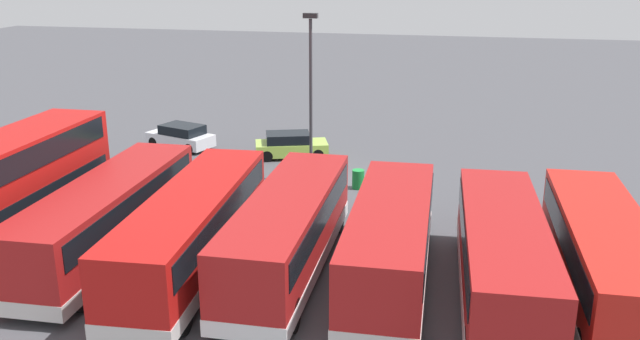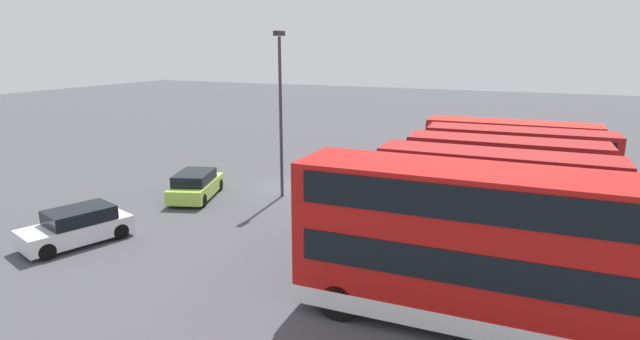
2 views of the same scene
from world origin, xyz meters
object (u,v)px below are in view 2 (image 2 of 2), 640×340
at_px(bus_double_decker_seventh, 495,247).
at_px(waste_bin_yellow, 314,178).
at_px(car_small_green, 77,227).
at_px(bus_single_deck_fifth, 500,201).
at_px(bus_single_deck_second, 518,151).
at_px(bus_single_deck_sixth, 478,229).
at_px(bus_single_deck_near_end, 510,142).
at_px(bus_single_deck_third, 504,164).
at_px(car_hatchback_silver, 196,185).
at_px(lamp_post_tall, 280,103).
at_px(bus_single_deck_fourth, 495,180).

distance_m(bus_double_decker_seventh, waste_bin_yellow, 15.87).
bearing_deg(bus_double_decker_seventh, car_small_green, -89.68).
distance_m(bus_single_deck_fifth, bus_double_decker_seventh, 7.30).
distance_m(bus_single_deck_second, car_small_green, 23.85).
relative_size(bus_single_deck_sixth, car_small_green, 2.56).
distance_m(bus_single_deck_near_end, bus_single_deck_third, 6.93).
bearing_deg(car_hatchback_silver, bus_single_deck_third, 117.41).
bearing_deg(lamp_post_tall, bus_single_deck_near_end, 139.77).
xyz_separation_m(bus_single_deck_near_end, car_hatchback_silver, (14.42, -14.29, -0.92)).
relative_size(bus_single_deck_fourth, bus_double_decker_seventh, 0.99).
height_order(bus_single_deck_fourth, bus_double_decker_seventh, bus_double_decker_seventh).
distance_m(bus_single_deck_fourth, bus_double_decker_seventh, 10.74).
distance_m(bus_single_deck_fifth, lamp_post_tall, 11.57).
height_order(bus_single_deck_fifth, waste_bin_yellow, bus_single_deck_fifth).
height_order(bus_double_decker_seventh, waste_bin_yellow, bus_double_decker_seventh).
relative_size(bus_single_deck_fifth, car_small_green, 2.67).
bearing_deg(car_small_green, bus_single_deck_fourth, 126.02).
distance_m(car_hatchback_silver, waste_bin_yellow, 6.59).
relative_size(bus_single_deck_second, lamp_post_tall, 1.27).
bearing_deg(bus_single_deck_third, waste_bin_yellow, -74.26).
xyz_separation_m(bus_single_deck_second, bus_single_deck_third, (3.74, -0.50, -0.00)).
height_order(bus_single_deck_second, bus_double_decker_seventh, bus_double_decker_seventh).
xyz_separation_m(bus_single_deck_fourth, car_small_green, (10.75, -14.79, -0.92)).
xyz_separation_m(bus_single_deck_near_end, lamp_post_tall, (12.27, -10.38, 3.28)).
height_order(bus_single_deck_fifth, bus_single_deck_sixth, same).
bearing_deg(bus_single_deck_sixth, car_small_green, -76.03).
bearing_deg(bus_single_deck_fourth, car_small_green, -53.98).
distance_m(bus_single_deck_second, bus_single_deck_fifth, 10.85).
height_order(bus_single_deck_second, bus_single_deck_sixth, same).
relative_size(bus_single_deck_third, car_small_green, 2.31).
distance_m(bus_single_deck_second, bus_single_deck_sixth, 14.47).
bearing_deg(bus_double_decker_seventh, bus_single_deck_third, -176.67).
bearing_deg(car_hatchback_silver, bus_single_deck_fourth, 104.86).
height_order(bus_single_deck_fifth, car_hatchback_silver, bus_single_deck_fifth).
distance_m(bus_single_deck_near_end, car_hatchback_silver, 20.32).
bearing_deg(bus_single_deck_sixth, bus_single_deck_near_end, -179.46).
bearing_deg(car_hatchback_silver, car_small_green, -3.84).
relative_size(bus_single_deck_fifth, lamp_post_tall, 1.39).
height_order(bus_single_deck_sixth, lamp_post_tall, lamp_post_tall).
bearing_deg(bus_double_decker_seventh, bus_single_deck_near_end, -177.36).
distance_m(bus_single_deck_near_end, bus_single_deck_fifth, 14.05).
distance_m(bus_single_deck_fourth, car_small_green, 18.31).
relative_size(bus_single_deck_near_end, waste_bin_yellow, 11.35).
distance_m(bus_single_deck_fifth, bus_single_deck_sixth, 3.64).
distance_m(bus_single_deck_sixth, car_hatchback_silver, 14.85).
relative_size(bus_double_decker_seventh, waste_bin_yellow, 11.61).
relative_size(bus_single_deck_near_end, bus_single_deck_third, 1.06).
bearing_deg(waste_bin_yellow, bus_single_deck_sixth, 51.12).
bearing_deg(car_small_green, lamp_post_tall, 154.32).
bearing_deg(bus_single_deck_sixth, bus_single_deck_fourth, -178.89).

